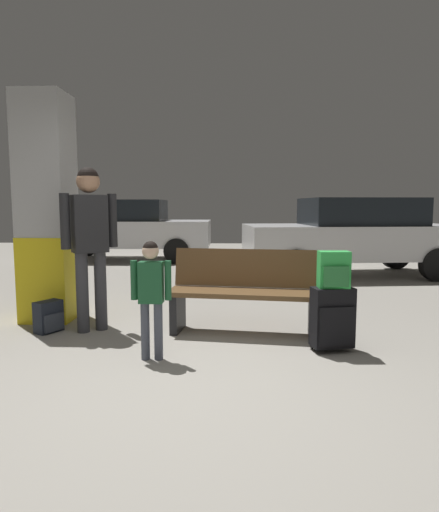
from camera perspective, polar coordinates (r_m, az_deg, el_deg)
The scene contains 10 objects.
ground_plane at distance 7.37m, azimuth -1.17°, elevation -4.61°, with size 18.00×18.00×0.10m, color gray.
structural_pillar at distance 5.66m, azimuth -21.14°, elevation 5.54°, with size 0.57×0.57×2.65m.
bench at distance 4.81m, azimuth 3.20°, elevation -4.58°, with size 1.66×0.73×0.89m.
suitcase at distance 4.33m, azimuth 14.24°, elevation -7.65°, with size 0.41×0.30×0.60m.
backpack_bright at distance 4.25m, azimuth 14.39°, elevation -1.75°, with size 0.29×0.20×0.34m.
child at distance 3.96m, azimuth -8.75°, elevation -3.97°, with size 0.36×0.21×1.06m.
adult at distance 4.97m, azimuth -16.25°, elevation 3.05°, with size 0.52×0.38×1.76m.
backpack_dark_floor at distance 5.20m, azimuth -20.95°, elevation -7.27°, with size 0.29×0.32×0.34m.
parked_car_far at distance 11.56m, azimuth -11.71°, elevation 3.53°, with size 4.13×1.87×1.51m.
parked_car_near at distance 9.12m, azimuth 16.72°, elevation 2.66°, with size 4.27×2.16×1.51m.
Camera 1 is at (0.42, -3.22, 1.36)m, focal length 31.33 mm.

